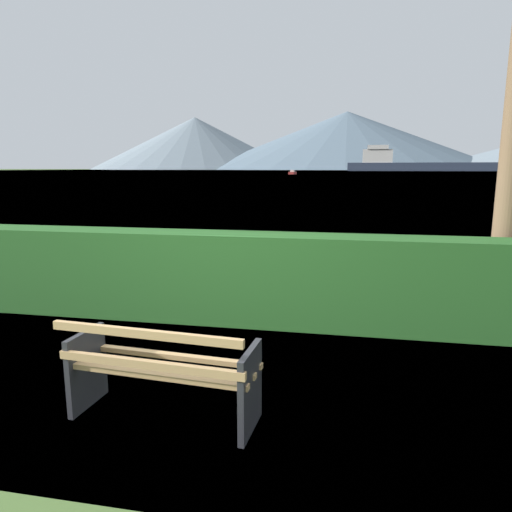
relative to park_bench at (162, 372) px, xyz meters
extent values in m
plane|color=#4C6B33|center=(0.00, 0.06, -0.42)|extent=(1400.00, 1400.00, 0.00)
plane|color=slate|center=(0.00, 308.99, -0.42)|extent=(620.00, 620.00, 0.00)
cube|color=tan|center=(-0.01, -0.13, 0.03)|extent=(1.55, 0.19, 0.04)
cube|color=tan|center=(0.00, 0.06, 0.03)|extent=(1.55, 0.19, 0.04)
cube|color=tan|center=(0.02, 0.25, 0.03)|extent=(1.55, 0.19, 0.04)
cube|color=tan|center=(-0.02, -0.21, 0.15)|extent=(1.55, 0.17, 0.06)
cube|color=tan|center=(-0.02, -0.25, 0.41)|extent=(1.55, 0.17, 0.06)
cube|color=#2D2D33|center=(-0.73, 0.10, -0.08)|extent=(0.09, 0.51, 0.68)
cube|color=#2D2D33|center=(0.74, -0.02, -0.08)|extent=(0.09, 0.51, 0.68)
cube|color=#2D6B28|center=(0.00, 2.55, 0.18)|extent=(7.60, 0.61, 1.20)
cube|color=#2D384C|center=(55.32, 317.80, 2.27)|extent=(106.83, 19.68, 5.38)
cube|color=silver|center=(21.39, 319.87, 9.27)|extent=(19.81, 13.05, 8.61)
cube|color=silver|center=(21.39, 319.87, 14.92)|extent=(14.17, 14.02, 2.69)
cube|color=#B2332D|center=(-15.44, 145.06, -0.04)|extent=(2.15, 5.52, 0.75)
cube|color=beige|center=(-15.44, 145.06, 0.66)|extent=(1.37, 2.03, 0.65)
cone|color=gray|center=(-198.15, 601.79, 33.49)|extent=(271.34, 271.34, 67.82)
cone|color=slate|center=(0.00, 606.92, 35.30)|extent=(372.05, 372.05, 71.45)
camera|label=1|loc=(1.41, -3.28, 1.62)|focal=32.36mm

